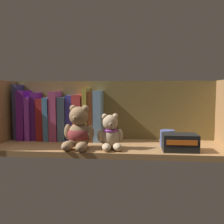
# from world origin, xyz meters

# --- Properties ---
(shelf_board) EXTENTS (0.83, 0.24, 0.02)m
(shelf_board) POSITION_xyz_m (0.00, 0.00, 0.01)
(shelf_board) COLOR #9E7042
(shelf_board) RESTS_ON ground
(shelf_back_panel) EXTENTS (0.85, 0.01, 0.26)m
(shelf_back_panel) POSITION_xyz_m (0.00, 0.13, 0.13)
(shelf_back_panel) COLOR brown
(shelf_back_panel) RESTS_ON ground
(shelf_side_panel_left) EXTENTS (0.02, 0.26, 0.26)m
(shelf_side_panel_left) POSITION_xyz_m (-0.42, 0.00, 0.13)
(shelf_side_panel_left) COLOR #9E7042
(shelf_side_panel_left) RESTS_ON ground
(book_0) EXTENTS (0.02, 0.10, 0.23)m
(book_0) POSITION_xyz_m (-0.39, 0.10, 0.13)
(book_0) COLOR navy
(book_0) RESTS_ON shelf_board
(book_1) EXTENTS (0.03, 0.13, 0.20)m
(book_1) POSITION_xyz_m (-0.36, 0.10, 0.12)
(book_1) COLOR #651B88
(book_1) RESTS_ON shelf_board
(book_2) EXTENTS (0.02, 0.12, 0.18)m
(book_2) POSITION_xyz_m (-0.34, 0.10, 0.11)
(book_2) COLOR purple
(book_2) RESTS_ON shelf_board
(book_3) EXTENTS (0.02, 0.10, 0.19)m
(book_3) POSITION_xyz_m (-0.31, 0.10, 0.12)
(book_3) COLOR #541A70
(book_3) RESTS_ON shelf_board
(book_4) EXTENTS (0.03, 0.12, 0.17)m
(book_4) POSITION_xyz_m (-0.28, 0.10, 0.10)
(book_4) COLOR maroon
(book_4) RESTS_ON shelf_board
(book_5) EXTENTS (0.02, 0.13, 0.17)m
(book_5) POSITION_xyz_m (-0.26, 0.10, 0.11)
(book_5) COLOR teal
(book_5) RESTS_ON shelf_board
(book_6) EXTENTS (0.03, 0.13, 0.20)m
(book_6) POSITION_xyz_m (-0.23, 0.10, 0.12)
(book_6) COLOR #A84273
(book_6) RESTS_ON shelf_board
(book_7) EXTENTS (0.03, 0.12, 0.18)m
(book_7) POSITION_xyz_m (-0.20, 0.10, 0.11)
(book_7) COLOR #52779A
(book_7) RESTS_ON shelf_board
(book_8) EXTENTS (0.03, 0.10, 0.18)m
(book_8) POSITION_xyz_m (-0.17, 0.10, 0.11)
(book_8) COLOR #31359A
(book_8) RESTS_ON shelf_board
(book_9) EXTENTS (0.04, 0.13, 0.19)m
(book_9) POSITION_xyz_m (-0.13, 0.10, 0.11)
(book_9) COLOR #C83A3A
(book_9) RESTS_ON shelf_board
(book_10) EXTENTS (0.02, 0.13, 0.21)m
(book_10) POSITION_xyz_m (-0.10, 0.10, 0.13)
(book_10) COLOR #B19F3F
(book_10) RESTS_ON shelf_board
(book_11) EXTENTS (0.02, 0.12, 0.20)m
(book_11) POSITION_xyz_m (-0.08, 0.10, 0.12)
(book_11) COLOR #A2572E
(book_11) RESTS_ON shelf_board
(book_12) EXTENTS (0.03, 0.13, 0.20)m
(book_12) POSITION_xyz_m (-0.05, 0.10, 0.12)
(book_12) COLOR #709FCA
(book_12) RESTS_ON shelf_board
(teddy_bear_larger) EXTENTS (0.11, 0.12, 0.15)m
(teddy_bear_larger) POSITION_xyz_m (-0.10, -0.07, 0.08)
(teddy_bear_larger) COLOR #93704C
(teddy_bear_larger) RESTS_ON shelf_board
(teddy_bear_smaller) EXTENTS (0.09, 0.10, 0.12)m
(teddy_bear_smaller) POSITION_xyz_m (0.01, -0.06, 0.07)
(teddy_bear_smaller) COLOR tan
(teddy_bear_smaller) RESTS_ON shelf_board
(pillar_candle) EXTENTS (0.05, 0.05, 0.06)m
(pillar_candle) POSITION_xyz_m (0.21, -0.00, 0.05)
(pillar_candle) COLOR #4C5B99
(pillar_candle) RESTS_ON shelf_board
(small_product_box) EXTENTS (0.11, 0.08, 0.06)m
(small_product_box) POSITION_xyz_m (0.25, -0.06, 0.05)
(small_product_box) COLOR black
(small_product_box) RESTS_ON shelf_board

